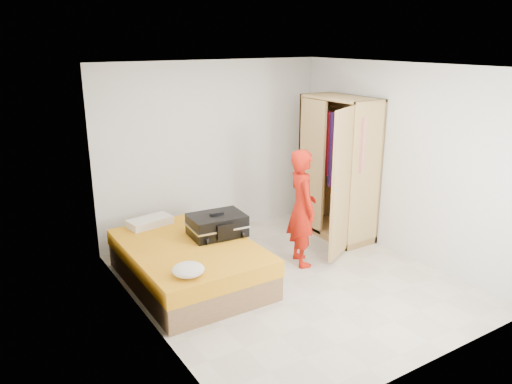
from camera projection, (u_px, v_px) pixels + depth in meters
room at (293, 181)px, 5.81m from camera, size 4.00×4.02×2.60m
bed at (190, 263)px, 6.12m from camera, size 1.42×2.02×0.50m
wardrobe at (338, 173)px, 7.32m from camera, size 1.11×1.45×2.10m
person at (302, 208)px, 6.49m from camera, size 0.52×0.65×1.55m
suitcase at (217, 225)px, 6.29m from camera, size 0.74×0.58×0.30m
round_cushion at (188, 270)px, 5.23m from camera, size 0.34×0.34×0.13m
pillow at (150, 222)px, 6.63m from camera, size 0.61×0.37×0.10m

